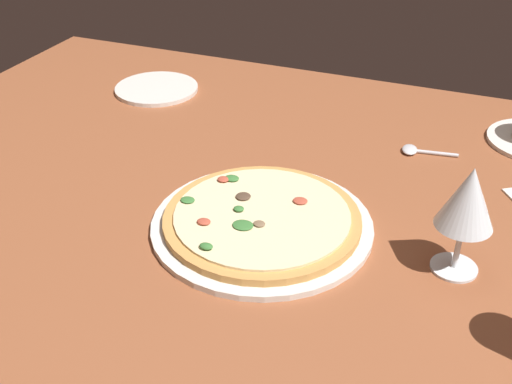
{
  "coord_description": "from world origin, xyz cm",
  "views": [
    {
      "loc": [
        34.43,
        -83.17,
        60.48
      ],
      "look_at": [
        2.9,
        -4.74,
        7.0
      ],
      "focal_mm": 44.42,
      "sensor_mm": 36.0,
      "label": 1
    }
  ],
  "objects_px": {
    "pizza_main": "(262,221)",
    "wine_glass_far": "(468,201)",
    "spoon": "(416,150)",
    "side_plate": "(157,89)"
  },
  "relations": [
    {
      "from": "pizza_main",
      "to": "wine_glass_far",
      "type": "distance_m",
      "value": 0.3
    },
    {
      "from": "spoon",
      "to": "wine_glass_far",
      "type": "bearing_deg",
      "value": -71.43
    },
    {
      "from": "pizza_main",
      "to": "wine_glass_far",
      "type": "xyz_separation_m",
      "value": [
        0.29,
        0.01,
        0.1
      ]
    },
    {
      "from": "spoon",
      "to": "side_plate",
      "type": "bearing_deg",
      "value": 172.78
    },
    {
      "from": "side_plate",
      "to": "spoon",
      "type": "relative_size",
      "value": 1.78
    },
    {
      "from": "wine_glass_far",
      "to": "spoon",
      "type": "xyz_separation_m",
      "value": [
        -0.11,
        0.32,
        -0.11
      ]
    },
    {
      "from": "pizza_main",
      "to": "spoon",
      "type": "height_order",
      "value": "pizza_main"
    },
    {
      "from": "pizza_main",
      "to": "side_plate",
      "type": "distance_m",
      "value": 0.58
    },
    {
      "from": "pizza_main",
      "to": "side_plate",
      "type": "height_order",
      "value": "pizza_main"
    },
    {
      "from": "pizza_main",
      "to": "spoon",
      "type": "bearing_deg",
      "value": 61.55
    }
  ]
}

